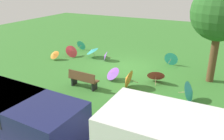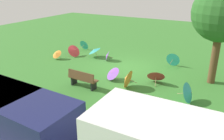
{
  "view_description": "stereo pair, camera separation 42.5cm",
  "coord_description": "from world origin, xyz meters",
  "px_view_note": "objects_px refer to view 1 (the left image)",
  "views": [
    {
      "loc": [
        -5.47,
        12.64,
        5.12
      ],
      "look_at": [
        -0.13,
        2.15,
        0.6
      ],
      "focal_mm": 37.44,
      "sensor_mm": 36.0,
      "label": 1
    },
    {
      "loc": [
        -5.85,
        12.44,
        5.12
      ],
      "look_at": [
        -0.13,
        2.15,
        0.6
      ],
      "focal_mm": 37.44,
      "sensor_mm": 36.0,
      "label": 2
    }
  ],
  "objects_px": {
    "van_dark": "(16,112)",
    "parasol_purple_0": "(105,56)",
    "parasol_red_1": "(72,51)",
    "parasol_teal_2": "(171,58)",
    "parasol_purple_1": "(112,73)",
    "parasol_teal_0": "(92,50)",
    "parasol_orange_1": "(54,54)",
    "parasol_red_0": "(156,74)",
    "parasol_teal_4": "(191,91)",
    "parasol_orange_0": "(127,78)",
    "park_bench": "(83,79)",
    "shade_tree": "(220,13)",
    "parasol_teal_3": "(82,45)"
  },
  "relations": [
    {
      "from": "parasol_orange_1",
      "to": "parasol_teal_4",
      "type": "distance_m",
      "value": 9.54
    },
    {
      "from": "parasol_orange_0",
      "to": "shade_tree",
      "type": "bearing_deg",
      "value": -143.23
    },
    {
      "from": "parasol_purple_1",
      "to": "parasol_red_0",
      "type": "bearing_deg",
      "value": -159.8
    },
    {
      "from": "shade_tree",
      "to": "parasol_teal_3",
      "type": "height_order",
      "value": "shade_tree"
    },
    {
      "from": "park_bench",
      "to": "parasol_purple_0",
      "type": "height_order",
      "value": "park_bench"
    },
    {
      "from": "park_bench",
      "to": "parasol_teal_0",
      "type": "distance_m",
      "value": 5.07
    },
    {
      "from": "shade_tree",
      "to": "parasol_orange_0",
      "type": "distance_m",
      "value": 5.6
    },
    {
      "from": "parasol_purple_0",
      "to": "park_bench",
      "type": "bearing_deg",
      "value": 104.24
    },
    {
      "from": "parasol_red_0",
      "to": "parasol_purple_0",
      "type": "xyz_separation_m",
      "value": [
        4.16,
        -1.96,
        -0.11
      ]
    },
    {
      "from": "shade_tree",
      "to": "parasol_teal_4",
      "type": "distance_m",
      "value": 4.28
    },
    {
      "from": "parasol_red_1",
      "to": "van_dark",
      "type": "bearing_deg",
      "value": 114.4
    },
    {
      "from": "parasol_red_0",
      "to": "parasol_purple_1",
      "type": "relative_size",
      "value": 1.06
    },
    {
      "from": "van_dark",
      "to": "parasol_purple_1",
      "type": "bearing_deg",
      "value": -96.81
    },
    {
      "from": "van_dark",
      "to": "parasol_teal_2",
      "type": "height_order",
      "value": "van_dark"
    },
    {
      "from": "parasol_teal_0",
      "to": "parasol_teal_4",
      "type": "distance_m",
      "value": 8.13
    },
    {
      "from": "park_bench",
      "to": "parasol_red_1",
      "type": "distance_m",
      "value": 5.41
    },
    {
      "from": "parasol_teal_2",
      "to": "parasol_purple_1",
      "type": "relative_size",
      "value": 0.84
    },
    {
      "from": "shade_tree",
      "to": "parasol_red_0",
      "type": "bearing_deg",
      "value": 29.7
    },
    {
      "from": "parasol_red_0",
      "to": "parasol_orange_1",
      "type": "xyz_separation_m",
      "value": [
        7.34,
        -0.5,
        -0.06
      ]
    },
    {
      "from": "parasol_red_1",
      "to": "parasol_purple_0",
      "type": "bearing_deg",
      "value": -173.06
    },
    {
      "from": "parasol_red_1",
      "to": "parasol_teal_3",
      "type": "bearing_deg",
      "value": -77.55
    },
    {
      "from": "park_bench",
      "to": "parasol_orange_0",
      "type": "xyz_separation_m",
      "value": [
        -1.95,
        -1.09,
        0.01
      ]
    },
    {
      "from": "parasol_orange_1",
      "to": "parasol_purple_1",
      "type": "height_order",
      "value": "parasol_purple_1"
    },
    {
      "from": "parasol_orange_0",
      "to": "van_dark",
      "type": "bearing_deg",
      "value": 71.54
    },
    {
      "from": "parasol_orange_1",
      "to": "parasol_teal_2",
      "type": "distance_m",
      "value": 7.86
    },
    {
      "from": "parasol_orange_0",
      "to": "parasol_red_0",
      "type": "xyz_separation_m",
      "value": [
        -1.11,
        -1.28,
        -0.03
      ]
    },
    {
      "from": "parasol_orange_0",
      "to": "parasol_teal_4",
      "type": "xyz_separation_m",
      "value": [
        -3.12,
        0.05,
        -0.01
      ]
    },
    {
      "from": "van_dark",
      "to": "parasol_purple_0",
      "type": "xyz_separation_m",
      "value": [
        1.26,
        -8.62,
        -0.57
      ]
    },
    {
      "from": "parasol_orange_0",
      "to": "parasol_red_0",
      "type": "bearing_deg",
      "value": -130.78
    },
    {
      "from": "parasol_orange_0",
      "to": "parasol_orange_1",
      "type": "height_order",
      "value": "parasol_orange_0"
    },
    {
      "from": "parasol_red_0",
      "to": "parasol_purple_1",
      "type": "height_order",
      "value": "parasol_red_0"
    },
    {
      "from": "parasol_purple_0",
      "to": "parasol_teal_2",
      "type": "relative_size",
      "value": 0.85
    },
    {
      "from": "van_dark",
      "to": "parasol_teal_3",
      "type": "height_order",
      "value": "van_dark"
    },
    {
      "from": "parasol_teal_0",
      "to": "parasol_orange_1",
      "type": "height_order",
      "value": "parasol_teal_0"
    },
    {
      "from": "parasol_teal_0",
      "to": "parasol_red_1",
      "type": "xyz_separation_m",
      "value": [
        1.35,
        0.51,
        -0.08
      ]
    },
    {
      "from": "park_bench",
      "to": "shade_tree",
      "type": "xyz_separation_m",
      "value": [
        -5.64,
        -3.85,
        3.19
      ]
    },
    {
      "from": "parasol_teal_4",
      "to": "parasol_orange_0",
      "type": "bearing_deg",
      "value": -1.01
    },
    {
      "from": "parasol_teal_3",
      "to": "park_bench",
      "type": "bearing_deg",
      "value": 124.53
    },
    {
      "from": "parasol_orange_0",
      "to": "parasol_teal_4",
      "type": "distance_m",
      "value": 3.12
    },
    {
      "from": "park_bench",
      "to": "parasol_purple_1",
      "type": "distance_m",
      "value": 1.78
    },
    {
      "from": "parasol_purple_1",
      "to": "parasol_teal_0",
      "type": "bearing_deg",
      "value": -43.66
    },
    {
      "from": "parasol_teal_4",
      "to": "parasol_teal_3",
      "type": "bearing_deg",
      "value": -27.82
    },
    {
      "from": "park_bench",
      "to": "parasol_red_0",
      "type": "bearing_deg",
      "value": -142.19
    },
    {
      "from": "van_dark",
      "to": "parasol_purple_0",
      "type": "distance_m",
      "value": 8.73
    },
    {
      "from": "parasol_purple_0",
      "to": "parasol_purple_1",
      "type": "distance_m",
      "value": 3.39
    },
    {
      "from": "van_dark",
      "to": "shade_tree",
      "type": "xyz_separation_m",
      "value": [
        -5.49,
        -8.13,
        2.74
      ]
    },
    {
      "from": "parasol_teal_0",
      "to": "parasol_orange_1",
      "type": "bearing_deg",
      "value": 39.47
    },
    {
      "from": "park_bench",
      "to": "parasol_orange_0",
      "type": "relative_size",
      "value": 1.69
    },
    {
      "from": "park_bench",
      "to": "shade_tree",
      "type": "height_order",
      "value": "shade_tree"
    },
    {
      "from": "park_bench",
      "to": "shade_tree",
      "type": "bearing_deg",
      "value": -145.71
    }
  ]
}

